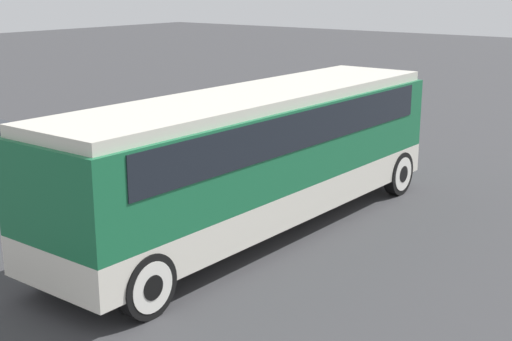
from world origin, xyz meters
TOP-DOWN VIEW (x-y plane):
  - ground_plane at (0.00, 0.00)m, footprint 120.00×120.00m
  - tour_bus at (0.10, -0.00)m, footprint 10.91×2.60m
  - parked_car_near at (5.52, 8.24)m, footprint 4.67×1.82m

SIDE VIEW (x-z plane):
  - ground_plane at x=0.00m, z-range 0.00..0.00m
  - parked_car_near at x=5.52m, z-range 0.01..1.36m
  - tour_bus at x=0.10m, z-range 0.33..3.45m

